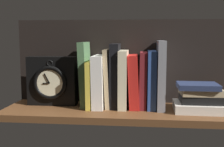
# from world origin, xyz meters

# --- Properties ---
(ground_plane) EXTENTS (0.90, 0.26, 0.03)m
(ground_plane) POSITION_xyz_m (0.00, 0.00, -0.01)
(ground_plane) COLOR brown
(back_panel) EXTENTS (0.90, 0.01, 0.34)m
(back_panel) POSITION_xyz_m (0.00, 0.13, 0.17)
(back_panel) COLOR black
(back_panel) RESTS_ON ground_plane
(book_green_romantic) EXTENTS (0.04, 0.12, 0.25)m
(book_green_romantic) POSITION_xyz_m (-0.15, 0.04, 0.13)
(book_green_romantic) COLOR #476B44
(book_green_romantic) RESTS_ON ground_plane
(book_yellow_seinlanguage) EXTENTS (0.02, 0.17, 0.18)m
(book_yellow_seinlanguage) POSITION_xyz_m (-0.13, 0.04, 0.09)
(book_yellow_seinlanguage) COLOR gold
(book_yellow_seinlanguage) RESTS_ON ground_plane
(book_white_catcher) EXTENTS (0.05, 0.17, 0.20)m
(book_white_catcher) POSITION_xyz_m (-0.09, 0.04, 0.10)
(book_white_catcher) COLOR silver
(book_white_catcher) RESTS_ON ground_plane
(book_tan_shortstories) EXTENTS (0.03, 0.13, 0.22)m
(book_tan_shortstories) POSITION_xyz_m (-0.06, 0.04, 0.11)
(book_tan_shortstories) COLOR tan
(book_tan_shortstories) RESTS_ON ground_plane
(book_black_skeptic) EXTENTS (0.04, 0.13, 0.24)m
(book_black_skeptic) POSITION_xyz_m (-0.03, 0.04, 0.12)
(book_black_skeptic) COLOR black
(book_black_skeptic) RESTS_ON ground_plane
(book_cream_twain) EXTENTS (0.03, 0.15, 0.22)m
(book_cream_twain) POSITION_xyz_m (0.00, 0.04, 0.11)
(book_cream_twain) COLOR beige
(book_cream_twain) RESTS_ON ground_plane
(book_red_requiem) EXTENTS (0.05, 0.13, 0.20)m
(book_red_requiem) POSITION_xyz_m (0.04, 0.04, 0.10)
(book_red_requiem) COLOR red
(book_red_requiem) RESTS_ON ground_plane
(book_maroon_dawkins) EXTENTS (0.03, 0.12, 0.21)m
(book_maroon_dawkins) POSITION_xyz_m (0.08, 0.04, 0.11)
(book_maroon_dawkins) COLOR maroon
(book_maroon_dawkins) RESTS_ON ground_plane
(book_blue_modern) EXTENTS (0.03, 0.14, 0.22)m
(book_blue_modern) POSITION_xyz_m (0.11, 0.04, 0.11)
(book_blue_modern) COLOR #2D4C8E
(book_blue_modern) RESTS_ON ground_plane
(book_gray_chess) EXTENTS (0.03, 0.16, 0.26)m
(book_gray_chess) POSITION_xyz_m (0.14, 0.04, 0.13)
(book_gray_chess) COLOR gray
(book_gray_chess) RESTS_ON ground_plane
(framed_clock) EXTENTS (0.19, 0.07, 0.19)m
(framed_clock) POSITION_xyz_m (-0.28, 0.04, 0.10)
(framed_clock) COLOR black
(framed_clock) RESTS_ON ground_plane
(book_stack_side) EXTENTS (0.18, 0.14, 0.10)m
(book_stack_side) POSITION_xyz_m (0.28, -0.00, 0.05)
(book_stack_side) COLOR beige
(book_stack_side) RESTS_ON ground_plane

